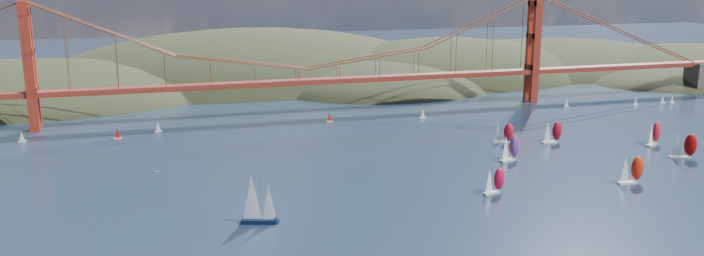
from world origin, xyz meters
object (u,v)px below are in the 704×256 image
(racer_4, at_px, (654,133))
(racer_2, at_px, (683,145))
(racer_5, at_px, (503,132))
(racer_1, at_px, (631,169))
(racer_rwb, at_px, (510,148))
(racer_0, at_px, (494,180))
(racer_3, at_px, (552,132))
(sloop_navy, at_px, (257,200))

(racer_4, bearing_deg, racer_2, -125.85)
(racer_5, bearing_deg, racer_2, -14.20)
(racer_1, relative_size, racer_rwb, 0.99)
(racer_0, distance_m, racer_4, 95.67)
(racer_4, bearing_deg, racer_rwb, 156.95)
(racer_2, relative_size, racer_3, 1.09)
(sloop_navy, height_order, racer_5, sloop_navy)
(racer_1, bearing_deg, sloop_navy, -178.77)
(racer_4, height_order, racer_5, racer_4)
(racer_1, height_order, racer_2, racer_2)
(racer_0, height_order, racer_5, racer_5)
(racer_0, height_order, racer_2, racer_2)
(racer_2, relative_size, racer_4, 1.04)
(sloop_navy, bearing_deg, racer_4, 30.33)
(racer_1, relative_size, racer_4, 1.00)
(racer_1, xyz_separation_m, racer_rwb, (-23.97, 35.29, 0.04))
(sloop_navy, xyz_separation_m, racer_0, (74.09, 4.60, -2.35))
(sloop_navy, relative_size, racer_0, 1.66)
(racer_5, height_order, racer_rwb, racer_rwb)
(sloop_navy, bearing_deg, racer_0, 19.85)
(racer_1, relative_size, racer_2, 0.97)
(racer_2, height_order, racer_5, racer_2)
(racer_3, bearing_deg, sloop_navy, -158.76)
(racer_3, xyz_separation_m, racer_4, (36.46, -14.22, 0.24))
(racer_5, xyz_separation_m, racer_rwb, (-10.33, -24.03, 0.56))
(racer_3, bearing_deg, racer_1, -97.63)
(racer_2, height_order, racer_4, racer_2)
(racer_4, bearing_deg, racer_5, 133.51)
(sloop_navy, xyz_separation_m, racer_2, (159.62, 21.34, -1.62))
(sloop_navy, xyz_separation_m, racer_3, (126.25, 54.87, -2.03))
(racer_1, bearing_deg, racer_5, 103.66)
(sloop_navy, distance_m, racer_5, 123.38)
(racer_3, height_order, racer_4, racer_4)
(sloop_navy, height_order, racer_0, sloop_navy)
(racer_1, distance_m, racer_4, 57.35)
(racer_0, height_order, racer_3, racer_3)
(racer_3, distance_m, racer_rwb, 34.42)
(racer_3, relative_size, racer_rwb, 0.94)
(racer_3, distance_m, racer_5, 19.52)
(racer_4, relative_size, racer_rwb, 0.99)
(racer_1, bearing_deg, racer_0, 176.47)
(sloop_navy, relative_size, racer_2, 1.42)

